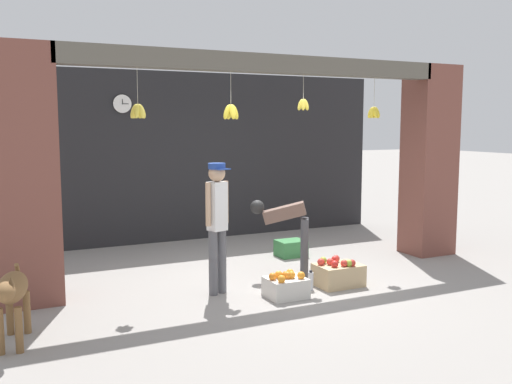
% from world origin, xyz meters
% --- Properties ---
extents(ground_plane, '(60.00, 60.00, 0.00)m').
position_xyz_m(ground_plane, '(0.00, 0.00, 0.00)').
color(ground_plane, gray).
extents(shop_back_wall, '(7.30, 0.12, 2.99)m').
position_xyz_m(shop_back_wall, '(0.00, 3.02, 1.50)').
color(shop_back_wall, '#232326').
rests_on(shop_back_wall, ground_plane).
extents(shop_pillar_left, '(0.70, 0.60, 2.99)m').
position_xyz_m(shop_pillar_left, '(-3.00, 0.30, 1.50)').
color(shop_pillar_left, brown).
rests_on(shop_pillar_left, ground_plane).
extents(shop_pillar_right, '(0.70, 0.60, 2.99)m').
position_xyz_m(shop_pillar_right, '(3.00, 0.30, 1.50)').
color(shop_pillar_right, brown).
rests_on(shop_pillar_right, ground_plane).
extents(storefront_awning, '(5.40, 0.27, 0.86)m').
position_xyz_m(storefront_awning, '(-0.00, 0.12, 2.84)').
color(storefront_awning, '#5B564C').
extents(dog, '(0.40, 0.96, 0.75)m').
position_xyz_m(dog, '(-3.25, -1.01, 0.52)').
color(dog, brown).
rests_on(dog, ground_plane).
extents(shopkeeper, '(0.33, 0.29, 1.62)m').
position_xyz_m(shopkeeper, '(-0.89, -0.32, 0.95)').
color(shopkeeper, '#56565B').
rests_on(shopkeeper, ground_plane).
extents(worker_stooping, '(0.75, 0.54, 1.05)m').
position_xyz_m(worker_stooping, '(0.29, 0.03, 0.70)').
color(worker_stooping, '#424247').
rests_on(worker_stooping, ground_plane).
extents(fruit_crate_oranges, '(0.47, 0.40, 0.32)m').
position_xyz_m(fruit_crate_oranges, '(-0.20, -0.81, 0.14)').
color(fruit_crate_oranges, silver).
rests_on(fruit_crate_oranges, ground_plane).
extents(fruit_crate_apples, '(0.58, 0.43, 0.37)m').
position_xyz_m(fruit_crate_apples, '(0.64, -0.67, 0.16)').
color(fruit_crate_apples, tan).
rests_on(fruit_crate_apples, ground_plane).
extents(produce_box_green, '(0.44, 0.36, 0.26)m').
position_xyz_m(produce_box_green, '(0.90, 1.04, 0.13)').
color(produce_box_green, '#387A42').
rests_on(produce_box_green, ground_plane).
extents(water_bottle, '(0.07, 0.07, 0.25)m').
position_xyz_m(water_bottle, '(0.22, -0.69, 0.12)').
color(water_bottle, silver).
rests_on(water_bottle, ground_plane).
extents(wall_clock, '(0.32, 0.03, 0.32)m').
position_xyz_m(wall_clock, '(-1.28, 2.94, 2.42)').
color(wall_clock, black).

